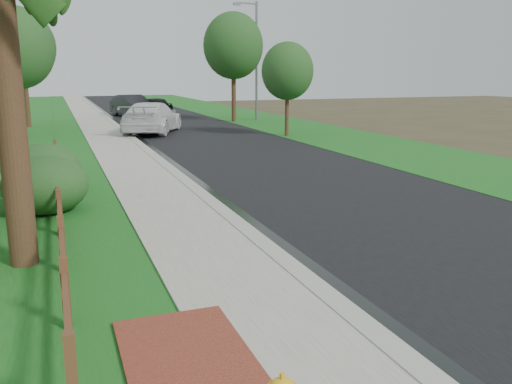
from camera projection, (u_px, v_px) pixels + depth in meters
name	position (u px, v px, depth m)	size (l,w,h in m)	color
ground	(306.00, 304.00, 8.69)	(120.00, 120.00, 0.00)	#3B3420
road	(165.00, 119.00, 42.27)	(8.00, 90.00, 0.02)	black
curb	(110.00, 120.00, 40.83)	(0.40, 90.00, 0.12)	#98978A
wet_gutter	(115.00, 121.00, 40.96)	(0.50, 90.00, 0.00)	black
sidewalk	(92.00, 121.00, 40.39)	(2.20, 90.00, 0.10)	gray
grass_strip	(65.00, 122.00, 39.75)	(1.60, 90.00, 0.06)	#18551B
verge_far	(248.00, 117.00, 44.62)	(6.00, 90.00, 0.04)	#18551B
brick_patch	(186.00, 355.00, 7.02)	(1.60, 2.40, 0.11)	brown
ranch_fence	(59.00, 199.00, 13.19)	(0.12, 16.92, 1.10)	#4E331A
white_suv	(152.00, 118.00, 32.58)	(2.60, 6.41, 1.86)	silver
dark_car_mid	(153.00, 106.00, 45.99)	(1.84, 4.57, 1.56)	black
dark_car_far	(133.00, 106.00, 44.61)	(1.87, 5.37, 1.77)	black
streetlight	(255.00, 54.00, 40.39)	(2.00, 0.52, 8.69)	slate
shrub_b	(46.00, 185.00, 14.08)	(2.18, 2.18, 1.52)	#17401D
shrub_d	(42.00, 169.00, 16.27)	(2.28, 2.28, 1.56)	#17401D
tree_near_left	(16.00, 48.00, 29.26)	(4.02, 4.02, 7.12)	#342015
tree_near_right	(287.00, 71.00, 30.51)	(2.95, 2.95, 5.31)	#342015
tree_mid_left	(22.00, 47.00, 35.12)	(4.23, 4.23, 7.56)	#342015
tree_mid_right	(233.00, 46.00, 39.06)	(4.34, 4.34, 7.87)	#342015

